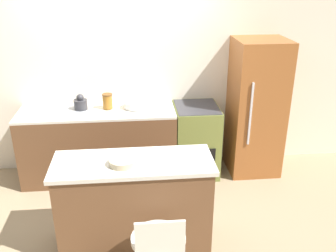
{
  "coord_description": "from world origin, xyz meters",
  "views": [
    {
      "loc": [
        0.16,
        -4.09,
        2.59
      ],
      "look_at": [
        0.53,
        -0.34,
        0.98
      ],
      "focal_mm": 40.0,
      "sensor_mm": 36.0,
      "label": 1
    }
  ],
  "objects": [
    {
      "name": "ground_plane",
      "position": [
        0.0,
        0.0,
        0.0
      ],
      "size": [
        14.0,
        14.0,
        0.0
      ],
      "primitive_type": "plane",
      "color": "#998466"
    },
    {
      "name": "refrigerator",
      "position": [
        1.75,
        0.34,
        0.89
      ],
      "size": [
        0.65,
        0.65,
        1.78
      ],
      "color": "#995628",
      "rests_on": "ground_plane"
    },
    {
      "name": "kitchen_island",
      "position": [
        0.14,
        -1.02,
        0.47
      ],
      "size": [
        1.5,
        0.57,
        0.93
      ],
      "color": "brown",
      "rests_on": "ground_plane"
    },
    {
      "name": "kettle",
      "position": [
        -0.49,
        0.39,
        1.02
      ],
      "size": [
        0.17,
        0.17,
        0.2
      ],
      "color": "#333338",
      "rests_on": "back_counter"
    },
    {
      "name": "mixing_bowl",
      "position": [
        0.19,
        0.39,
        0.98
      ],
      "size": [
        0.29,
        0.29,
        0.08
      ],
      "color": "white",
      "rests_on": "back_counter"
    },
    {
      "name": "fruit_bowl",
      "position": [
        0.05,
        -1.08,
        0.96
      ],
      "size": [
        0.25,
        0.25,
        0.06
      ],
      "color": "#C1B28E",
      "rests_on": "kitchen_island"
    },
    {
      "name": "wall_back",
      "position": [
        0.0,
        0.68,
        1.3
      ],
      "size": [
        8.0,
        0.06,
        2.6
      ],
      "color": "silver",
      "rests_on": "ground_plane"
    },
    {
      "name": "canister_jar",
      "position": [
        -0.15,
        0.39,
        1.03
      ],
      "size": [
        0.13,
        0.13,
        0.19
      ],
      "color": "#9E6623",
      "rests_on": "back_counter"
    },
    {
      "name": "back_counter",
      "position": [
        -0.29,
        0.34,
        0.47
      ],
      "size": [
        1.94,
        0.63,
        0.94
      ],
      "color": "brown",
      "rests_on": "ground_plane"
    },
    {
      "name": "oven_range",
      "position": [
        0.97,
        0.33,
        0.47
      ],
      "size": [
        0.56,
        0.64,
        0.94
      ],
      "color": "olive",
      "rests_on": "ground_plane"
    }
  ]
}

